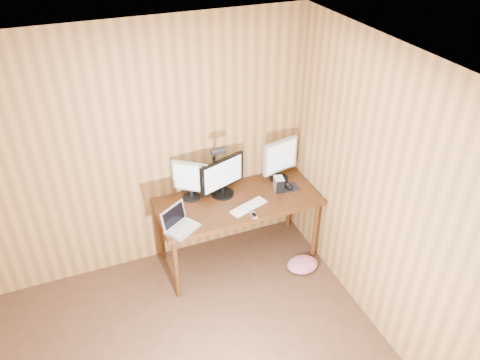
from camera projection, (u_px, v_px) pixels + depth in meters
room_shell at (194, 314)px, 2.78m from camera, size 4.00×4.00×4.00m
desk at (236, 206)px, 4.73m from camera, size 1.60×0.70×0.75m
monitor_center at (222, 177)px, 4.58m from camera, size 0.50×0.23×0.41m
monitor_left at (190, 180)px, 4.52m from camera, size 0.31×0.24×0.41m
monitor_right at (280, 159)px, 4.79m from camera, size 0.41×0.19×0.46m
laptop at (179, 223)px, 4.22m from camera, size 0.37×0.35×0.21m
keyboard at (249, 207)px, 4.51m from camera, size 0.41×0.24×0.02m
mousepad at (289, 187)px, 4.80m from camera, size 0.21×0.17×0.00m
mouse at (289, 186)px, 4.78m from camera, size 0.09×0.13×0.04m
hard_drive at (279, 184)px, 4.72m from camera, size 0.11×0.15×0.14m
phone at (254, 215)px, 4.40m from camera, size 0.06×0.11×0.01m
speaker at (274, 174)px, 4.91m from camera, size 0.05×0.05×0.12m
desk_lamp at (216, 162)px, 4.51m from camera, size 0.14×0.19×0.59m
fabric_pile at (302, 264)px, 4.85m from camera, size 0.40×0.36×0.10m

